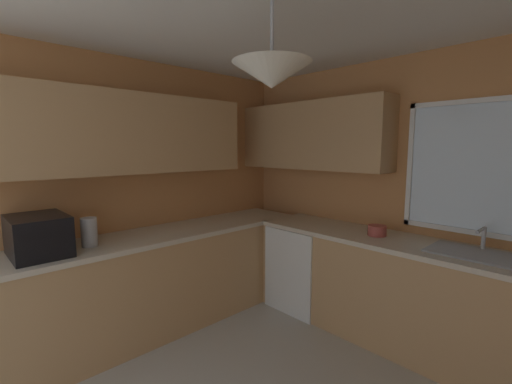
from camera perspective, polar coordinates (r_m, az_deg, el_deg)
name	(u,v)px	position (r m, az deg, el deg)	size (l,w,h in m)	color
room_shell	(279,144)	(2.50, 3.86, 8.00)	(3.70, 3.57, 2.55)	#C6844C
counter_run_left	(155,281)	(3.38, -16.61, -14.16)	(0.65, 3.18, 0.90)	tan
counter_run_back	(404,293)	(3.26, 23.48, -15.24)	(2.79, 0.65, 0.90)	tan
dishwasher	(305,266)	(3.73, 8.22, -12.17)	(0.60, 0.60, 0.86)	white
microwave	(38,235)	(2.93, -32.66, -6.14)	(0.48, 0.36, 0.29)	black
kettle	(89,232)	(3.00, -26.13, -6.04)	(0.12, 0.12, 0.23)	#B7B7BC
sink_assembly	(477,254)	(2.98, 33.02, -8.63)	(0.63, 0.40, 0.19)	#9EA0A5
bowl	(377,230)	(3.22, 19.59, -6.09)	(0.16, 0.16, 0.09)	#B74C42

